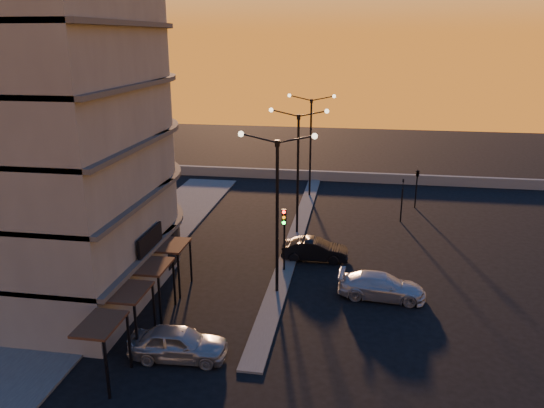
{
  "coord_description": "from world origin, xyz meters",
  "views": [
    {
      "loc": [
        4.28,
        -27.84,
        14.38
      ],
      "look_at": [
        -1.11,
        4.95,
        3.87
      ],
      "focal_mm": 35.0,
      "sensor_mm": 36.0,
      "label": 1
    }
  ],
  "objects": [
    {
      "name": "sidewalk_west",
      "position": [
        -10.5,
        4.0,
        0.06
      ],
      "size": [
        5.0,
        40.0,
        0.12
      ],
      "primitive_type": "cube",
      "color": "#4A4A48",
      "rests_on": "ground"
    },
    {
      "name": "streetlamp_near",
      "position": [
        0.0,
        0.0,
        5.59
      ],
      "size": [
        4.32,
        0.32,
        9.51
      ],
      "color": "black",
      "rests_on": "ground"
    },
    {
      "name": "car_wagon",
      "position": [
        6.03,
        0.37,
        0.72
      ],
      "size": [
        5.09,
        2.35,
        1.44
      ],
      "primitive_type": "imported",
      "rotation": [
        0.0,
        0.0,
        1.5
      ],
      "color": "#B4B7BD",
      "rests_on": "ground"
    },
    {
      "name": "signal_east_a",
      "position": [
        8.0,
        14.0,
        1.93
      ],
      "size": [
        0.13,
        0.16,
        3.6
      ],
      "color": "black",
      "rests_on": "ground"
    },
    {
      "name": "signal_east_b",
      "position": [
        9.5,
        18.0,
        3.1
      ],
      "size": [
        0.42,
        1.99,
        3.6
      ],
      "color": "black",
      "rests_on": "ground"
    },
    {
      "name": "traffic_light_main",
      "position": [
        0.0,
        2.87,
        2.89
      ],
      "size": [
        0.28,
        0.44,
        4.25
      ],
      "color": "black",
      "rests_on": "ground"
    },
    {
      "name": "car_hatchback",
      "position": [
        -3.5,
        -7.32,
        0.78
      ],
      "size": [
        4.68,
        2.08,
        1.57
      ],
      "primitive_type": "imported",
      "rotation": [
        0.0,
        0.0,
        1.62
      ],
      "color": "#999CA0",
      "rests_on": "ground"
    },
    {
      "name": "ground",
      "position": [
        0.0,
        0.0,
        0.0
      ],
      "size": [
        120.0,
        120.0,
        0.0
      ],
      "primitive_type": "plane",
      "color": "black",
      "rests_on": "ground"
    },
    {
      "name": "car_sedan",
      "position": [
        1.78,
        5.17,
        0.73
      ],
      "size": [
        4.45,
        1.6,
        1.46
      ],
      "primitive_type": "imported",
      "rotation": [
        0.0,
        0.0,
        1.58
      ],
      "color": "black",
      "rests_on": "ground"
    },
    {
      "name": "building",
      "position": [
        -14.0,
        0.03,
        11.91
      ],
      "size": [
        14.35,
        17.08,
        25.0
      ],
      "color": "slate",
      "rests_on": "ground"
    },
    {
      "name": "parapet",
      "position": [
        2.0,
        26.0,
        0.5
      ],
      "size": [
        44.0,
        0.5,
        1.0
      ],
      "primitive_type": "cube",
      "color": "slate",
      "rests_on": "ground"
    },
    {
      "name": "streetlamp_far",
      "position": [
        0.0,
        20.0,
        5.59
      ],
      "size": [
        4.32,
        0.32,
        9.51
      ],
      "color": "black",
      "rests_on": "ground"
    },
    {
      "name": "median",
      "position": [
        0.0,
        10.0,
        0.06
      ],
      "size": [
        1.2,
        36.0,
        0.12
      ],
      "primitive_type": "cube",
      "color": "#4A4A48",
      "rests_on": "ground"
    },
    {
      "name": "streetlamp_mid",
      "position": [
        0.0,
        10.0,
        5.59
      ],
      "size": [
        4.32,
        0.32,
        9.51
      ],
      "color": "black",
      "rests_on": "ground"
    }
  ]
}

